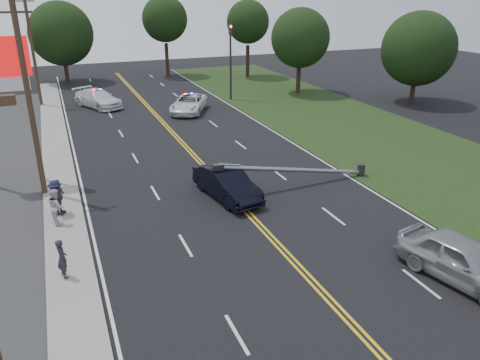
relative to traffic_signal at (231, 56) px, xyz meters
name	(u,v)px	position (x,y,z in m)	size (l,w,h in m)	color
ground	(307,276)	(-8.30, -30.00, -4.21)	(120.00, 120.00, 0.00)	black
sidewalk	(63,206)	(-16.70, -20.00, -4.15)	(1.80, 70.00, 0.12)	gray
grass_verge	(411,154)	(5.20, -20.00, -4.20)	(12.00, 80.00, 0.01)	black
centerline_yellow	(220,183)	(-8.30, -20.00, -4.19)	(0.36, 80.00, 0.00)	gold
traffic_signal	(231,56)	(0.00, 0.00, 0.00)	(0.28, 0.41, 7.05)	#2D2D30
fallen_streetlight	(303,170)	(-4.11, -22.00, -3.29)	(9.36, 0.44, 1.91)	#2D2D30
utility_pole_mid	(29,100)	(-17.50, -18.00, 0.88)	(1.60, 0.28, 10.00)	#382619
utility_pole_far	(33,50)	(-17.50, 4.00, 0.88)	(1.60, 0.28, 10.00)	#382619
tree_6	(61,34)	(-14.55, 15.57, 1.27)	(7.08, 7.08, 9.02)	black
tree_7	(165,19)	(-2.53, 15.71, 2.55)	(5.45, 5.45, 9.50)	black
tree_8	(248,22)	(6.54, 11.30, 2.26)	(5.10, 5.10, 9.05)	black
tree_9	(300,38)	(7.67, 0.28, 1.34)	(5.93, 5.93, 8.53)	black
tree_13	(418,49)	(15.69, -7.81, 0.81)	(6.79, 6.79, 8.42)	black
crashed_sedan	(227,183)	(-8.60, -21.97, -3.42)	(1.67, 4.79, 1.58)	black
waiting_sedan	(463,260)	(-3.07, -32.32, -3.35)	(2.01, 5.00, 1.70)	#9A9EA2
emergency_a	(189,104)	(-5.31, -3.52, -3.44)	(2.53, 5.48, 1.52)	white
emergency_b	(98,99)	(-12.58, 1.40, -3.40)	(2.25, 5.53, 1.61)	silver
bystander_a	(62,258)	(-16.91, -26.73, -3.30)	(0.58, 0.38, 1.58)	#26272E
bystander_b	(56,206)	(-16.94, -22.01, -3.23)	(0.83, 0.64, 1.70)	silver
bystander_c	(56,198)	(-16.92, -21.04, -3.22)	(1.12, 0.64, 1.74)	#171C3B
bystander_d	(58,197)	(-16.82, -21.05, -3.20)	(1.04, 0.43, 1.78)	#5A4B48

